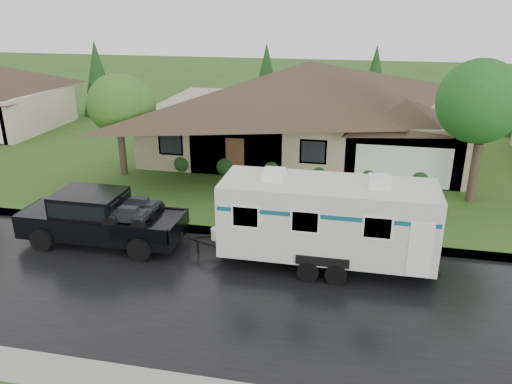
% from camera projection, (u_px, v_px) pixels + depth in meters
% --- Properties ---
extents(ground, '(140.00, 140.00, 0.00)m').
position_uv_depth(ground, '(209.00, 259.00, 18.54)').
color(ground, '#29541A').
rests_on(ground, ground).
extents(road, '(140.00, 8.00, 0.01)m').
position_uv_depth(road, '(192.00, 287.00, 16.71)').
color(road, black).
rests_on(road, ground).
extents(curb, '(140.00, 0.50, 0.15)m').
position_uv_depth(curb, '(225.00, 232.00, 20.57)').
color(curb, gray).
rests_on(curb, ground).
extents(lawn, '(140.00, 26.00, 0.15)m').
position_uv_depth(lawn, '(276.00, 149.00, 32.23)').
color(lawn, '#29541A').
rests_on(lawn, ground).
extents(house_main, '(19.44, 10.80, 6.90)m').
position_uv_depth(house_main, '(312.00, 99.00, 29.47)').
color(house_main, tan).
rests_on(house_main, lawn).
extents(tree_left_green, '(3.22, 3.22, 5.32)m').
position_uv_depth(tree_left_green, '(118.00, 107.00, 26.00)').
color(tree_left_green, '#382B1E').
rests_on(tree_left_green, lawn).
extents(tree_right_green, '(3.84, 3.84, 6.36)m').
position_uv_depth(tree_right_green, '(485.00, 108.00, 22.02)').
color(tree_right_green, '#382B1E').
rests_on(tree_right_green, lawn).
extents(shrub_row, '(13.60, 1.00, 1.00)m').
position_uv_depth(shrub_row, '(296.00, 169.00, 26.43)').
color(shrub_row, '#143814').
rests_on(shrub_row, lawn).
extents(pickup_truck, '(6.34, 2.41, 2.11)m').
position_uv_depth(pickup_truck, '(99.00, 216.00, 19.44)').
color(pickup_truck, black).
rests_on(pickup_truck, ground).
extents(travel_trailer, '(7.81, 2.75, 3.51)m').
position_uv_depth(travel_trailer, '(327.00, 218.00, 17.49)').
color(travel_trailer, silver).
rests_on(travel_trailer, ground).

